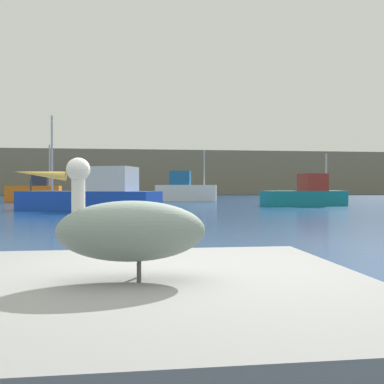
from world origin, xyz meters
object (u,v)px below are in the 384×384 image
(fishing_boat_blue, at_px, (94,195))
(pelican, at_px, (129,229))
(mooring_buoy, at_px, (156,219))
(fishing_boat_teal, at_px, (306,195))
(fishing_boat_orange, at_px, (35,191))
(fishing_boat_white, at_px, (185,190))

(fishing_boat_blue, bearing_deg, pelican, 118.48)
(mooring_buoy, bearing_deg, fishing_boat_teal, 53.50)
(fishing_boat_orange, xyz_separation_m, mooring_buoy, (9.60, -26.00, -0.65))
(fishing_boat_white, bearing_deg, mooring_buoy, -85.98)
(fishing_boat_orange, distance_m, mooring_buoy, 27.72)
(fishing_boat_blue, bearing_deg, fishing_boat_white, -92.93)
(pelican, xyz_separation_m, mooring_buoy, (0.66, 11.03, -0.74))
(fishing_boat_teal, height_order, fishing_boat_orange, fishing_boat_orange)
(fishing_boat_blue, bearing_deg, mooring_buoy, 127.58)
(fishing_boat_teal, xyz_separation_m, fishing_boat_orange, (-20.75, 10.93, 0.16))
(fishing_boat_white, distance_m, fishing_boat_blue, 15.99)
(fishing_boat_orange, xyz_separation_m, fishing_boat_blue, (6.58, -14.86, -0.06))
(fishing_boat_teal, xyz_separation_m, fishing_boat_white, (-7.34, 10.53, 0.27))
(mooring_buoy, bearing_deg, fishing_boat_blue, 105.18)
(fishing_boat_blue, bearing_deg, fishing_boat_teal, -142.13)
(pelican, bearing_deg, mooring_buoy, -92.66)
(fishing_boat_orange, relative_size, fishing_boat_white, 0.88)
(fishing_boat_white, xyz_separation_m, fishing_boat_blue, (-6.84, -14.45, -0.17))
(fishing_boat_blue, height_order, mooring_buoy, fishing_boat_blue)
(fishing_boat_white, height_order, mooring_buoy, fishing_boat_white)
(pelican, height_order, fishing_boat_orange, fishing_boat_orange)
(pelican, xyz_separation_m, fishing_boat_orange, (-8.94, 37.03, -0.09))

